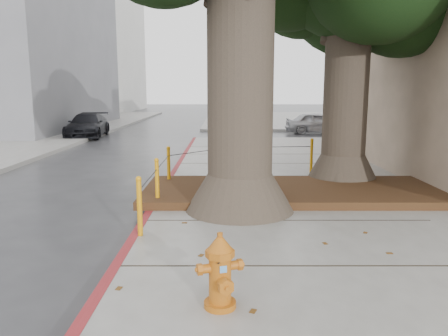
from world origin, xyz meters
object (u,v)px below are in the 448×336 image
object	(u,v)px
car_silver	(317,123)
car_dark	(88,125)
car_red	(435,123)
fire_hydrant	(220,272)

from	to	relation	value
car_silver	car_dark	distance (m)	12.30
car_silver	car_red	distance (m)	6.05
car_silver	car_red	world-z (taller)	car_red
car_red	car_dark	size ratio (longest dim) A/B	0.95
fire_hydrant	car_red	bearing A→B (deg)	41.87
fire_hydrant	car_silver	size ratio (longest dim) A/B	0.23
car_silver	car_red	xyz separation A→B (m)	(5.92, -1.22, 0.06)
car_silver	fire_hydrant	bearing A→B (deg)	166.96
car_red	car_silver	bearing A→B (deg)	74.84
car_silver	car_red	size ratio (longest dim) A/B	0.88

